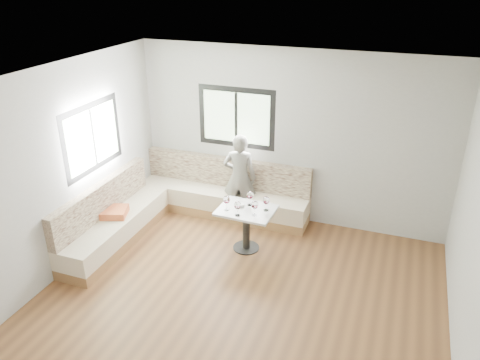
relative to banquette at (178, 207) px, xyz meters
The scene contains 10 objects.
room 2.42m from the banquette, 45.81° to the right, with size 5.01×5.01×2.81m.
banquette is the anchor object (origin of this frame).
table 1.31m from the banquette, 12.47° to the right, with size 0.83×0.66×0.66m.
person 1.10m from the banquette, 33.18° to the left, with size 0.54×0.36×1.49m, color slate.
olive_ramekin 1.24m from the banquette, 11.11° to the right, with size 0.11×0.11×0.04m.
wine_glass_a 1.19m from the banquette, 21.41° to the right, with size 0.10×0.10×0.22m.
wine_glass_b 1.40m from the banquette, 22.27° to the right, with size 0.10×0.10×0.22m.
wine_glass_c 1.57m from the banquette, 15.66° to the right, with size 0.10×0.10×0.22m.
wine_glass_d 1.37m from the banquette, ahead, with size 0.10×0.10×0.22m.
wine_glass_e 1.64m from the banquette, ahead, with size 0.10×0.10×0.22m.
Camera 1 is at (1.66, -4.28, 3.89)m, focal length 35.00 mm.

